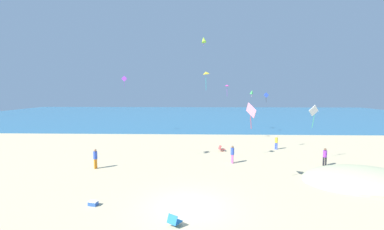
{
  "coord_description": "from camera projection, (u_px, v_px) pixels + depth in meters",
  "views": [
    {
      "loc": [
        0.65,
        -13.14,
        6.19
      ],
      "look_at": [
        0.0,
        6.34,
        4.34
      ],
      "focal_mm": 23.87,
      "sensor_mm": 36.0,
      "label": 1
    }
  ],
  "objects": [
    {
      "name": "kite_purple",
      "position": [
        124.0,
        79.0,
        36.49
      ],
      "size": [
        0.85,
        0.14,
        1.63
      ],
      "rotation": [
        0.0,
        0.0,
        3.22
      ],
      "color": "purple"
    },
    {
      "name": "kite_yellow",
      "position": [
        206.0,
        73.0,
        21.35
      ],
      "size": [
        0.58,
        0.69,
        1.58
      ],
      "rotation": [
        0.0,
        0.0,
        4.45
      ],
      "color": "yellow"
    },
    {
      "name": "kite_lime",
      "position": [
        204.0,
        40.0,
        34.4
      ],
      "size": [
        0.91,
        1.01,
        1.27
      ],
      "rotation": [
        0.0,
        0.0,
        0.42
      ],
      "color": "#99DB33"
    },
    {
      "name": "beach_chair_mid_beach",
      "position": [
        174.0,
        220.0,
        11.67
      ],
      "size": [
        0.75,
        0.76,
        0.57
      ],
      "rotation": [
        0.0,
        0.0,
        0.99
      ],
      "color": "#2370B2",
      "rests_on": "ground_plane"
    },
    {
      "name": "kite_magenta",
      "position": [
        227.0,
        86.0,
        30.84
      ],
      "size": [
        0.59,
        0.54,
        1.4
      ],
      "rotation": [
        0.0,
        0.0,
        0.48
      ],
      "color": "#DB3DA8"
    },
    {
      "name": "person_1",
      "position": [
        325.0,
        156.0,
        21.01
      ],
      "size": [
        0.37,
        0.37,
        1.49
      ],
      "rotation": [
        0.0,
        0.0,
        4.41
      ],
      "color": "black",
      "rests_on": "ground_plane"
    },
    {
      "name": "kite_green",
      "position": [
        252.0,
        92.0,
        36.35
      ],
      "size": [
        0.65,
        0.59,
        0.98
      ],
      "rotation": [
        0.0,
        0.0,
        4.98
      ],
      "color": "green"
    },
    {
      "name": "person_0",
      "position": [
        276.0,
        142.0,
        26.98
      ],
      "size": [
        0.41,
        0.41,
        1.45
      ],
      "rotation": [
        0.0,
        0.0,
        4.01
      ],
      "color": "blue",
      "rests_on": "ground_plane"
    },
    {
      "name": "kite_blue",
      "position": [
        266.0,
        95.0,
        26.01
      ],
      "size": [
        0.56,
        0.16,
        1.0
      ],
      "rotation": [
        0.0,
        0.0,
        0.04
      ],
      "color": "blue"
    },
    {
      "name": "person_3",
      "position": [
        95.0,
        157.0,
        20.29
      ],
      "size": [
        0.39,
        0.39,
        1.58
      ],
      "rotation": [
        0.0,
        0.0,
        2.84
      ],
      "color": "orange",
      "rests_on": "ground_plane"
    },
    {
      "name": "cooler_box",
      "position": [
        93.0,
        203.0,
        13.8
      ],
      "size": [
        0.54,
        0.41,
        0.25
      ],
      "rotation": [
        0.0,
        0.0,
        6.05
      ],
      "color": "#2D56B7",
      "rests_on": "ground_plane"
    },
    {
      "name": "kite_pink",
      "position": [
        251.0,
        111.0,
        16.09
      ],
      "size": [
        0.45,
        0.99,
        1.68
      ],
      "rotation": [
        0.0,
        0.0,
        1.6
      ],
      "color": "pink"
    },
    {
      "name": "ground_plane",
      "position": [
        193.0,
        158.0,
        23.63
      ],
      "size": [
        120.0,
        120.0,
        0.0
      ],
      "primitive_type": "plane",
      "color": "#C6B58C"
    },
    {
      "name": "dune_mound",
      "position": [
        361.0,
        182.0,
        17.39
      ],
      "size": [
        7.82,
        5.47,
        1.86
      ],
      "primitive_type": "ellipsoid",
      "color": "#B7B88C",
      "rests_on": "ground_plane"
    },
    {
      "name": "beach_chair_far_left",
      "position": [
        221.0,
        148.0,
        26.22
      ],
      "size": [
        0.73,
        0.66,
        0.61
      ],
      "rotation": [
        0.0,
        0.0,
        0.28
      ],
      "color": "#D13D3D",
      "rests_on": "ground_plane"
    },
    {
      "name": "person_2",
      "position": [
        232.0,
        153.0,
        21.79
      ],
      "size": [
        0.38,
        0.38,
        1.53
      ],
      "rotation": [
        0.0,
        0.0,
        0.29
      ],
      "color": "#D8599E",
      "rests_on": "ground_plane"
    },
    {
      "name": "kite_white",
      "position": [
        314.0,
        111.0,
        22.17
      ],
      "size": [
        0.98,
        0.44,
        2.02
      ],
      "rotation": [
        0.0,
        0.0,
        0.63
      ],
      "color": "white"
    },
    {
      "name": "ocean_water",
      "position": [
        198.0,
        115.0,
        66.15
      ],
      "size": [
        120.0,
        60.0,
        0.05
      ],
      "primitive_type": "cube",
      "color": "teal",
      "rests_on": "ground_plane"
    }
  ]
}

